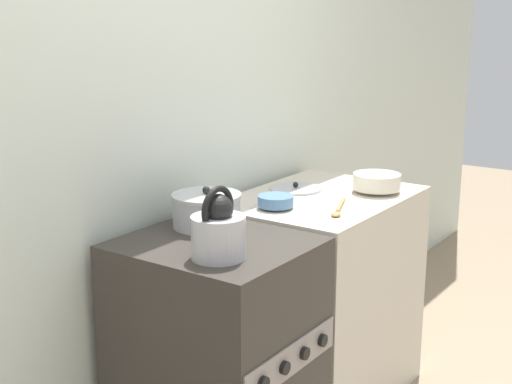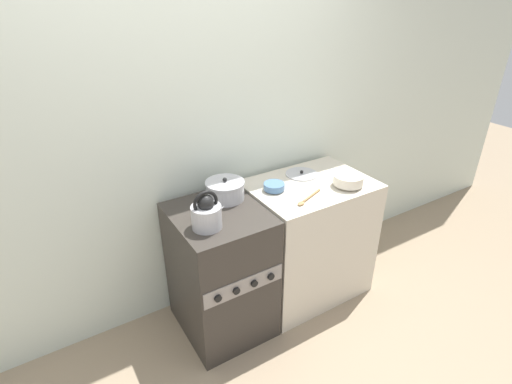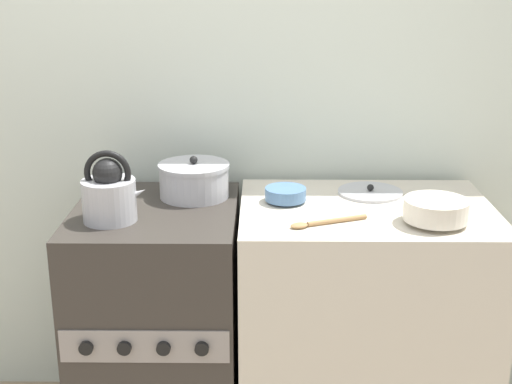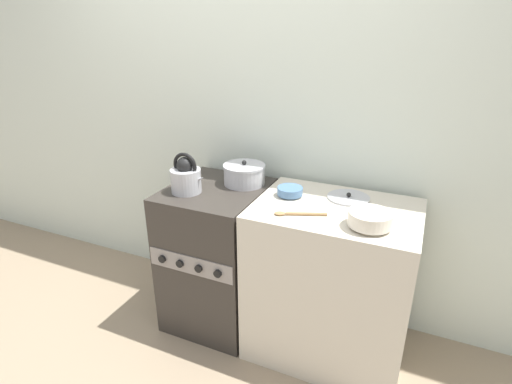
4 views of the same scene
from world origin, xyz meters
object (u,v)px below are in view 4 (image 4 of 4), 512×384
(stove, at_px, (218,255))
(loose_pot_lid, at_px, (348,197))
(cooking_pot, at_px, (244,174))
(enamel_bowl, at_px, (370,219))
(kettle, at_px, (186,177))
(small_ceramic_bowl, at_px, (290,191))

(stove, xyz_separation_m, loose_pot_lid, (0.74, 0.15, 0.46))
(cooking_pot, relative_size, enamel_bowl, 1.25)
(enamel_bowl, bearing_deg, stove, 170.17)
(enamel_bowl, relative_size, loose_pot_lid, 0.88)
(kettle, distance_m, loose_pot_lid, 0.91)
(small_ceramic_bowl, xyz_separation_m, loose_pot_lid, (0.30, 0.10, -0.02))
(enamel_bowl, height_order, small_ceramic_bowl, enamel_bowl)
(stove, relative_size, small_ceramic_bowl, 6.43)
(stove, xyz_separation_m, small_ceramic_bowl, (0.44, 0.05, 0.49))
(stove, height_order, kettle, kettle)
(kettle, xyz_separation_m, small_ceramic_bowl, (0.56, 0.16, -0.05))
(stove, relative_size, cooking_pot, 3.60)
(kettle, bearing_deg, enamel_bowl, -2.61)
(stove, height_order, loose_pot_lid, loose_pot_lid)
(stove, height_order, small_ceramic_bowl, small_ceramic_bowl)
(cooking_pot, height_order, loose_pot_lid, cooking_pot)
(cooking_pot, height_order, small_ceramic_bowl, cooking_pot)
(small_ceramic_bowl, relative_size, loose_pot_lid, 0.61)
(stove, distance_m, enamel_bowl, 1.05)
(enamel_bowl, distance_m, small_ceramic_bowl, 0.51)
(kettle, height_order, cooking_pot, kettle)
(small_ceramic_bowl, height_order, loose_pot_lid, small_ceramic_bowl)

